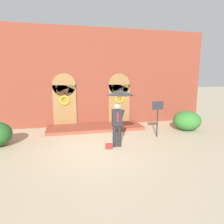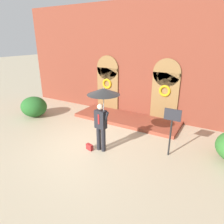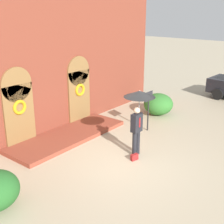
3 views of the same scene
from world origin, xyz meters
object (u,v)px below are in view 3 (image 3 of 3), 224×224
object	(u,v)px
sign_post	(148,105)
person_with_umbrella	(139,103)
handbag	(134,157)
shrub_right	(158,104)

from	to	relation	value
sign_post	person_with_umbrella	bearing A→B (deg)	-156.70
handbag	shrub_right	bearing A→B (deg)	35.18
person_with_umbrella	shrub_right	world-z (taller)	person_with_umbrella
shrub_right	handbag	bearing A→B (deg)	-158.71
person_with_umbrella	sign_post	size ratio (longest dim) A/B	1.37
handbag	sign_post	size ratio (longest dim) A/B	0.16
person_with_umbrella	shrub_right	distance (m)	4.74
person_with_umbrella	shrub_right	size ratio (longest dim) A/B	1.63
person_with_umbrella	handbag	bearing A→B (deg)	-157.53
sign_post	shrub_right	xyz separation A→B (m)	(2.09, 0.72, -0.64)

